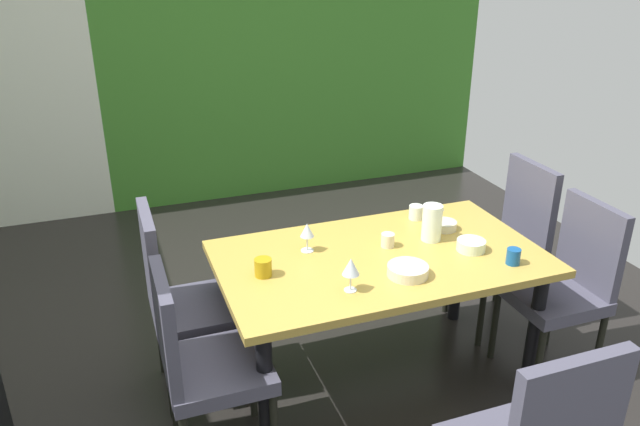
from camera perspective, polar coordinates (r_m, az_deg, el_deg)
ground_plane at (r=3.53m, az=-0.49°, el=-14.77°), size 5.24×5.61×0.02m
garden_window_panel at (r=5.72m, az=-1.67°, el=14.86°), size 3.51×0.10×2.62m
dining_table at (r=3.16m, az=5.48°, el=-5.30°), size 1.61×0.93×0.75m
chair_left_far at (r=3.19m, az=-12.73°, el=-7.38°), size 0.45×0.44×1.03m
chair_right_far at (r=3.87m, az=16.91°, el=-2.20°), size 0.44×0.44×1.02m
chair_left_near at (r=2.78m, az=-10.99°, el=-12.94°), size 0.45×0.44×0.96m
chair_right_near at (r=3.53m, az=21.63°, el=-5.75°), size 0.44×0.44×0.97m
wine_glass_center at (r=3.10m, az=-1.19°, el=-1.66°), size 0.07×0.07×0.15m
wine_glass_south at (r=2.75m, az=2.84°, el=-4.97°), size 0.08×0.08×0.16m
serving_bowl_corner at (r=2.94m, az=8.03°, el=-5.23°), size 0.19×0.19×0.05m
serving_bowl_right at (r=3.44m, az=11.28°, el=-1.11°), size 0.14×0.14×0.05m
serving_bowl_front at (r=3.23m, az=13.64°, el=-2.88°), size 0.14×0.14×0.05m
cup_rear at (r=3.15m, az=17.26°, el=-3.81°), size 0.07×0.07×0.08m
cup_east at (r=3.53m, az=8.76°, el=0.07°), size 0.08×0.08×0.08m
cup_left at (r=2.92m, az=-5.22°, el=-4.98°), size 0.08×0.08×0.09m
cup_near_shelf at (r=3.20m, az=6.21°, el=-2.48°), size 0.07×0.07×0.07m
pitcher_west at (r=3.27m, az=10.21°, el=-0.85°), size 0.12×0.10×0.20m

